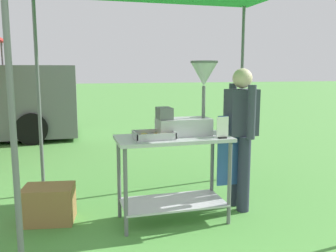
% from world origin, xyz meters
% --- Properties ---
extents(ground_plane, '(70.00, 70.00, 0.00)m').
position_xyz_m(ground_plane, '(0.00, 6.00, 0.00)').
color(ground_plane, '#519342').
extents(donut_cart, '(1.17, 0.57, 0.91)m').
position_xyz_m(donut_cart, '(-0.07, 0.82, 0.64)').
color(donut_cart, '#B7B7BC').
rests_on(donut_cart, ground).
extents(donut_tray, '(0.40, 0.30, 0.07)m').
position_xyz_m(donut_tray, '(-0.29, 0.78, 0.93)').
color(donut_tray, '#B7B7BC').
rests_on(donut_tray, donut_cart).
extents(donut_fryer, '(0.64, 0.29, 0.78)m').
position_xyz_m(donut_fryer, '(0.13, 0.88, 1.22)').
color(donut_fryer, '#B7B7BC').
rests_on(donut_fryer, donut_cart).
extents(menu_sign, '(0.13, 0.05, 0.22)m').
position_xyz_m(menu_sign, '(0.38, 0.61, 1.00)').
color(menu_sign, black).
rests_on(menu_sign, donut_cart).
extents(vendor, '(0.45, 0.53, 1.61)m').
position_xyz_m(vendor, '(0.76, 0.97, 0.90)').
color(vendor, '#2D3347').
rests_on(vendor, ground).
extents(supply_crate, '(0.56, 0.45, 0.38)m').
position_xyz_m(supply_crate, '(-1.35, 1.14, 0.19)').
color(supply_crate, olive).
rests_on(supply_crate, ground).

